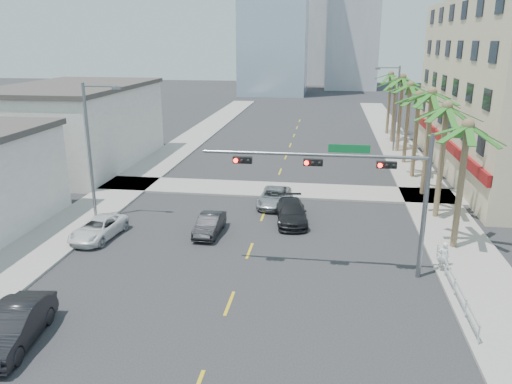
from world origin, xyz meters
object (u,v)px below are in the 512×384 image
traffic_signal_mast (360,179)px  car_lane_center (274,197)px  pedestrian (444,256)px  car_parked_mid (14,326)px  car_parked_far (98,228)px  car_lane_right (291,212)px  car_lane_left (210,224)px

traffic_signal_mast → car_lane_center: 12.49m
pedestrian → traffic_signal_mast: bearing=11.6°
car_lane_center → car_parked_mid: bearing=-110.8°
car_lane_center → pedestrian: size_ratio=2.86×
car_parked_far → car_lane_right: (11.40, 4.40, 0.07)m
car_parked_mid → pedestrian: 20.19m
traffic_signal_mast → pedestrian: size_ratio=7.10×
traffic_signal_mast → car_lane_center: traffic_signal_mast is taller
car_lane_left → pedestrian: pedestrian is taller
traffic_signal_mast → car_lane_center: bearing=116.9°
car_lane_center → pedestrian: bearing=-41.6°
traffic_signal_mast → car_parked_far: traffic_signal_mast is taller
traffic_signal_mast → car_lane_left: size_ratio=2.95×
car_lane_center → car_lane_right: (1.51, -3.34, 0.06)m
traffic_signal_mast → car_lane_center: (-5.29, 10.41, -4.44)m
car_lane_left → pedestrian: bearing=-13.9°
car_parked_far → car_lane_left: size_ratio=1.17×
traffic_signal_mast → car_parked_far: (-15.18, 2.67, -4.45)m
car_parked_far → pedestrian: bearing=0.5°
car_lane_right → traffic_signal_mast: bearing=-69.6°
car_parked_mid → car_lane_center: 20.43m
car_lane_center → pedestrian: pedestrian is taller
car_parked_mid → pedestrian: pedestrian is taller
car_lane_right → car_parked_far: bearing=-166.7°
traffic_signal_mast → car_parked_mid: (-13.58, -8.27, -4.28)m
pedestrian → car_parked_mid: bearing=29.4°
car_lane_center → car_lane_left: bearing=-115.5°
car_parked_far → car_lane_center: 12.56m
car_parked_far → car_lane_left: (6.54, 1.61, 0.01)m
car_parked_far → traffic_signal_mast: bearing=-3.7°
car_parked_mid → car_parked_far: size_ratio=1.07×
car_parked_mid → car_parked_far: bearing=91.0°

